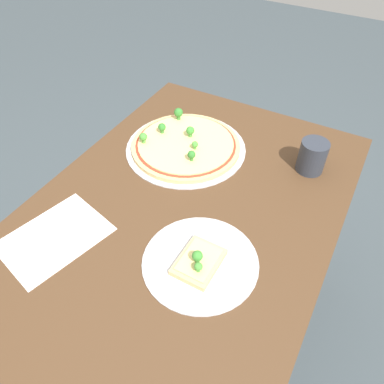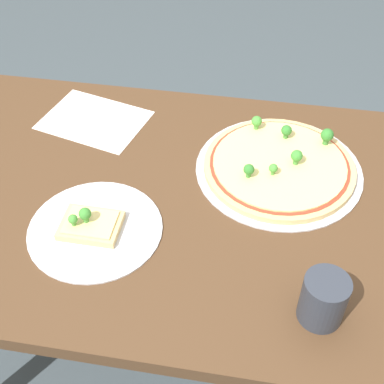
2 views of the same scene
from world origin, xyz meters
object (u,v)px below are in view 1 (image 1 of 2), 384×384
(dining_table, at_px, (178,239))
(drinking_cup, at_px, (312,156))
(pizza_tray_whole, at_px, (185,145))
(pizza_tray_slice, at_px, (200,262))

(dining_table, relative_size, drinking_cup, 12.19)
(dining_table, height_order, drinking_cup, drinking_cup)
(pizza_tray_whole, height_order, drinking_cup, drinking_cup)
(dining_table, xyz_separation_m, pizza_tray_whole, (0.27, 0.13, 0.11))
(pizza_tray_slice, relative_size, drinking_cup, 2.81)
(pizza_tray_slice, distance_m, drinking_cup, 0.49)
(pizza_tray_whole, bearing_deg, dining_table, -154.88)
(pizza_tray_slice, bearing_deg, pizza_tray_whole, 33.98)
(pizza_tray_slice, bearing_deg, drinking_cup, -15.61)
(pizza_tray_whole, relative_size, pizza_tray_slice, 1.37)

